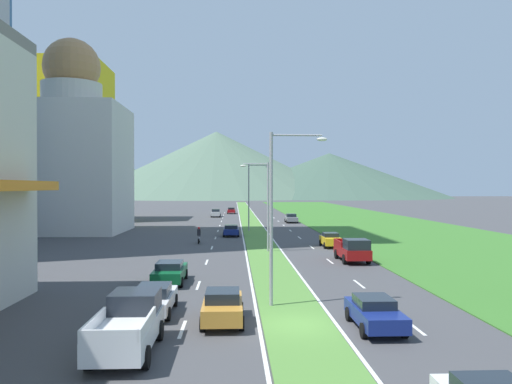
{
  "coord_description": "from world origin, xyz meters",
  "views": [
    {
      "loc": [
        -2.86,
        -22.47,
        6.2
      ],
      "look_at": [
        -0.61,
        29.49,
        5.66
      ],
      "focal_mm": 35.75,
      "sensor_mm": 36.0,
      "label": 1
    }
  ],
  "objects_px": {
    "car_5": "(170,272)",
    "car_9": "(216,213)",
    "pickup_truck_1": "(353,250)",
    "street_lamp_near": "(278,206)",
    "car_0": "(231,230)",
    "car_6": "(223,306)",
    "car_8": "(154,299)",
    "street_lamp_far": "(251,193)",
    "pickup_truck_0": "(129,325)",
    "motorcycle_rider": "(199,237)",
    "car_2": "(331,240)",
    "car_7": "(231,210)",
    "car_3": "(291,218)",
    "car_1": "(375,312)",
    "street_lamp_mid": "(265,200)"
  },
  "relations": [
    {
      "from": "car_1",
      "to": "pickup_truck_0",
      "type": "relative_size",
      "value": 0.82
    },
    {
      "from": "pickup_truck_1",
      "to": "car_6",
      "type": "bearing_deg",
      "value": -29.24
    },
    {
      "from": "pickup_truck_1",
      "to": "car_7",
      "type": "bearing_deg",
      "value": -172.16
    },
    {
      "from": "street_lamp_far",
      "to": "car_8",
      "type": "bearing_deg",
      "value": -97.89
    },
    {
      "from": "street_lamp_far",
      "to": "motorcycle_rider",
      "type": "height_order",
      "value": "street_lamp_far"
    },
    {
      "from": "street_lamp_mid",
      "to": "pickup_truck_0",
      "type": "xyz_separation_m",
      "value": [
        -6.89,
        -28.89,
        -3.94
      ]
    },
    {
      "from": "car_1",
      "to": "car_5",
      "type": "xyz_separation_m",
      "value": [
        -10.26,
        10.95,
        0.02
      ]
    },
    {
      "from": "pickup_truck_0",
      "to": "pickup_truck_1",
      "type": "height_order",
      "value": "same"
    },
    {
      "from": "car_0",
      "to": "car_6",
      "type": "distance_m",
      "value": 40.72
    },
    {
      "from": "street_lamp_far",
      "to": "car_1",
      "type": "distance_m",
      "value": 48.72
    },
    {
      "from": "car_6",
      "to": "car_7",
      "type": "bearing_deg",
      "value": 0.05
    },
    {
      "from": "car_7",
      "to": "pickup_truck_0",
      "type": "distance_m",
      "value": 97.65
    },
    {
      "from": "street_lamp_far",
      "to": "pickup_truck_1",
      "type": "bearing_deg",
      "value": -75.56
    },
    {
      "from": "car_8",
      "to": "pickup_truck_1",
      "type": "bearing_deg",
      "value": -39.68
    },
    {
      "from": "car_1",
      "to": "car_9",
      "type": "relative_size",
      "value": 0.93
    },
    {
      "from": "car_0",
      "to": "car_1",
      "type": "relative_size",
      "value": 1.0
    },
    {
      "from": "motorcycle_rider",
      "to": "street_lamp_far",
      "type": "bearing_deg",
      "value": -23.25
    },
    {
      "from": "car_5",
      "to": "car_9",
      "type": "bearing_deg",
      "value": -0.33
    },
    {
      "from": "car_0",
      "to": "car_9",
      "type": "xyz_separation_m",
      "value": [
        -3.35,
        40.51,
        0.09
      ]
    },
    {
      "from": "street_lamp_far",
      "to": "car_3",
      "type": "distance_m",
      "value": 19.14
    },
    {
      "from": "car_5",
      "to": "motorcycle_rider",
      "type": "relative_size",
      "value": 2.4
    },
    {
      "from": "street_lamp_far",
      "to": "street_lamp_mid",
      "type": "bearing_deg",
      "value": -88.57
    },
    {
      "from": "street_lamp_far",
      "to": "car_1",
      "type": "xyz_separation_m",
      "value": [
        3.76,
        -48.36,
        -4.64
      ]
    },
    {
      "from": "car_5",
      "to": "motorcycle_rider",
      "type": "height_order",
      "value": "motorcycle_rider"
    },
    {
      "from": "car_8",
      "to": "car_9",
      "type": "height_order",
      "value": "car_9"
    },
    {
      "from": "car_6",
      "to": "car_8",
      "type": "distance_m",
      "value": 3.88
    },
    {
      "from": "car_1",
      "to": "motorcycle_rider",
      "type": "distance_m",
      "value": 35.34
    },
    {
      "from": "car_2",
      "to": "car_5",
      "type": "relative_size",
      "value": 0.85
    },
    {
      "from": "car_1",
      "to": "pickup_truck_1",
      "type": "relative_size",
      "value": 0.82
    },
    {
      "from": "car_1",
      "to": "car_6",
      "type": "height_order",
      "value": "car_6"
    },
    {
      "from": "car_5",
      "to": "car_3",
      "type": "bearing_deg",
      "value": -14.41
    },
    {
      "from": "car_2",
      "to": "motorcycle_rider",
      "type": "xyz_separation_m",
      "value": [
        -13.74,
        4.08,
        -0.02
      ]
    },
    {
      "from": "car_2",
      "to": "pickup_truck_0",
      "type": "xyz_separation_m",
      "value": [
        -13.87,
        -32.41,
        0.22
      ]
    },
    {
      "from": "car_7",
      "to": "pickup_truck_0",
      "type": "bearing_deg",
      "value": 178.03
    },
    {
      "from": "street_lamp_near",
      "to": "car_8",
      "type": "bearing_deg",
      "value": -168.94
    },
    {
      "from": "car_0",
      "to": "car_8",
      "type": "relative_size",
      "value": 0.95
    },
    {
      "from": "pickup_truck_1",
      "to": "motorcycle_rider",
      "type": "bearing_deg",
      "value": -136.46
    },
    {
      "from": "car_6",
      "to": "pickup_truck_0",
      "type": "bearing_deg",
      "value": 137.48
    },
    {
      "from": "car_2",
      "to": "pickup_truck_0",
      "type": "relative_size",
      "value": 0.75
    },
    {
      "from": "car_1",
      "to": "car_7",
      "type": "distance_m",
      "value": 95.25
    },
    {
      "from": "street_lamp_mid",
      "to": "motorcycle_rider",
      "type": "height_order",
      "value": "street_lamp_mid"
    },
    {
      "from": "car_3",
      "to": "pickup_truck_1",
      "type": "height_order",
      "value": "pickup_truck_1"
    },
    {
      "from": "car_3",
      "to": "car_9",
      "type": "bearing_deg",
      "value": -141.51
    },
    {
      "from": "car_5",
      "to": "car_6",
      "type": "height_order",
      "value": "car_6"
    },
    {
      "from": "car_5",
      "to": "car_6",
      "type": "relative_size",
      "value": 1.13
    },
    {
      "from": "street_lamp_far",
      "to": "car_2",
      "type": "bearing_deg",
      "value": -67.88
    },
    {
      "from": "street_lamp_mid",
      "to": "car_3",
      "type": "distance_m",
      "value": 39.88
    },
    {
      "from": "pickup_truck_1",
      "to": "street_lamp_near",
      "type": "bearing_deg",
      "value": -26.22
    },
    {
      "from": "car_5",
      "to": "car_8",
      "type": "height_order",
      "value": "car_8"
    },
    {
      "from": "car_2",
      "to": "car_7",
      "type": "height_order",
      "value": "car_2"
    }
  ]
}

